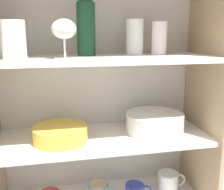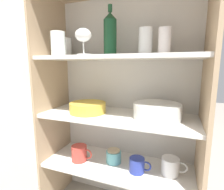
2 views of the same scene
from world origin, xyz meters
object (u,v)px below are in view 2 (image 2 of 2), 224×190
at_px(plate_stack_white, 157,111).
at_px(mixing_bowl_large, 88,107).
at_px(storage_jar, 114,156).
at_px(coffee_mug_primary, 171,166).
at_px(wine_bottle, 110,34).

bearing_deg(plate_stack_white, mixing_bowl_large, -177.16).
height_order(plate_stack_white, mixing_bowl_large, plate_stack_white).
xyz_separation_m(mixing_bowl_large, storage_jar, (0.15, 0.04, -0.30)).
xyz_separation_m(coffee_mug_primary, storage_jar, (-0.33, 0.00, -0.01)).
bearing_deg(mixing_bowl_large, coffee_mug_primary, 3.94).
relative_size(wine_bottle, storage_jar, 3.06).
distance_m(plate_stack_white, coffee_mug_primary, 0.31).
relative_size(coffee_mug_primary, storage_jar, 1.49).
xyz_separation_m(plate_stack_white, coffee_mug_primary, (0.08, 0.01, -0.30)).
distance_m(mixing_bowl_large, storage_jar, 0.34).
bearing_deg(mixing_bowl_large, wine_bottle, 29.89).
bearing_deg(storage_jar, coffee_mug_primary, -0.42).
distance_m(wine_bottle, storage_jar, 0.71).
relative_size(plate_stack_white, mixing_bowl_large, 1.15).
relative_size(wine_bottle, coffee_mug_primary, 2.06).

